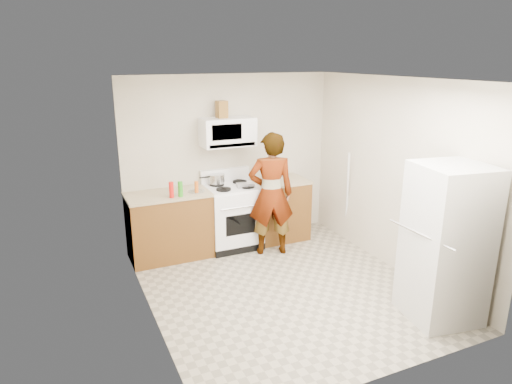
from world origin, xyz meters
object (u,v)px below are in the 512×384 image
gas_range (232,215)px  saucepan (217,179)px  person (271,194)px  fridge (446,244)px  kettle (277,173)px  microwave (228,132)px

gas_range → saucepan: size_ratio=4.81×
person → saucepan: bearing=-29.8°
person → saucepan: (-0.59, 0.61, 0.14)m
fridge → kettle: (-0.56, 2.82, 0.17)m
gas_range → kettle: size_ratio=6.57×
fridge → kettle: size_ratio=9.88×
fridge → saucepan: bearing=126.9°
gas_range → kettle: bearing=7.1°
fridge → gas_range: bearing=125.5°
kettle → person: bearing=-104.7°
microwave → saucepan: 0.70m
microwave → kettle: (0.78, -0.03, -0.68)m
microwave → saucepan: microwave is taller
fridge → saucepan: fridge is taller
person → kettle: 0.67m
person → fridge: 2.46m
microwave → fridge: 3.26m
gas_range → microwave: microwave is taller
kettle → saucepan: bearing=-164.6°
person → kettle: size_ratio=10.23×
saucepan → fridge: bearing=-62.3°
microwave → fridge: microwave is taller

